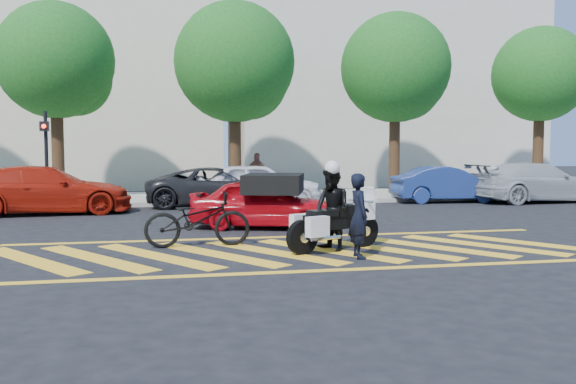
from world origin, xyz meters
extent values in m
plane|color=black|center=(0.00, 0.00, 0.00)|extent=(90.00, 90.00, 0.00)
cube|color=#9E998E|center=(0.00, 12.00, 0.07)|extent=(60.00, 5.00, 0.15)
cube|color=yellow|center=(-5.00, 0.00, 0.00)|extent=(2.43, 3.21, 0.01)
cube|color=yellow|center=(-3.90, 0.00, 0.00)|extent=(2.43, 3.21, 0.01)
cube|color=yellow|center=(-2.80, 0.00, 0.00)|extent=(2.43, 3.21, 0.01)
cube|color=yellow|center=(-1.70, 0.00, 0.00)|extent=(2.43, 3.21, 0.01)
cube|color=yellow|center=(-0.60, 0.00, 0.00)|extent=(2.43, 3.21, 0.01)
cube|color=yellow|center=(0.50, 0.00, 0.00)|extent=(2.43, 3.21, 0.01)
cube|color=yellow|center=(1.60, 0.00, 0.00)|extent=(2.43, 3.21, 0.01)
cube|color=yellow|center=(2.70, 0.00, 0.00)|extent=(2.43, 3.21, 0.01)
cube|color=yellow|center=(3.80, 0.00, 0.00)|extent=(2.43, 3.21, 0.01)
cube|color=yellow|center=(4.90, 0.00, 0.00)|extent=(2.43, 3.21, 0.01)
cube|color=yellow|center=(0.00, -1.90, 0.00)|extent=(12.00, 0.20, 0.01)
cube|color=yellow|center=(0.00, 1.90, 0.00)|extent=(12.00, 0.20, 0.01)
cube|color=beige|center=(-8.00, 21.00, 5.00)|extent=(16.00, 8.00, 10.00)
cube|color=beige|center=(9.00, 21.00, 5.50)|extent=(16.00, 8.00, 11.00)
cylinder|color=black|center=(-6.50, 12.00, 2.00)|extent=(0.44, 0.44, 4.00)
sphere|color=#17561B|center=(-6.50, 12.00, 5.16)|extent=(4.20, 4.20, 4.20)
sphere|color=#17561B|center=(-5.90, 12.30, 4.53)|extent=(2.73, 2.73, 2.73)
cylinder|color=black|center=(0.00, 12.00, 2.00)|extent=(0.44, 0.44, 4.00)
sphere|color=#17561B|center=(0.00, 12.00, 5.26)|extent=(4.60, 4.60, 4.60)
sphere|color=#17561B|center=(0.60, 12.30, 4.58)|extent=(2.99, 2.99, 2.99)
cylinder|color=black|center=(6.50, 12.00, 2.00)|extent=(0.44, 0.44, 4.00)
sphere|color=#17561B|center=(6.50, 12.00, 5.21)|extent=(4.40, 4.40, 4.40)
sphere|color=#17561B|center=(7.10, 12.30, 4.55)|extent=(2.86, 2.86, 2.86)
cylinder|color=black|center=(13.00, 12.00, 2.00)|extent=(0.44, 0.44, 4.00)
sphere|color=#17561B|center=(13.00, 12.00, 5.10)|extent=(4.00, 4.00, 4.00)
sphere|color=#17561B|center=(13.60, 12.30, 4.50)|extent=(2.60, 2.60, 2.60)
cylinder|color=black|center=(-6.50, 9.80, 1.60)|extent=(0.12, 0.12, 3.20)
cube|color=black|center=(-6.50, 9.60, 2.70)|extent=(0.28, 0.18, 0.32)
sphere|color=#FF260C|center=(-6.50, 9.50, 2.70)|extent=(0.14, 0.14, 0.14)
imported|color=black|center=(0.85, -0.90, 0.78)|extent=(0.38, 0.57, 1.56)
imported|color=black|center=(-2.00, 0.94, 0.56)|extent=(2.16, 0.83, 1.12)
cylinder|color=black|center=(-0.10, -0.36, 0.33)|extent=(0.66, 0.39, 0.66)
cylinder|color=silver|center=(-0.10, -0.36, 0.33)|extent=(0.25, 0.23, 0.20)
cylinder|color=black|center=(1.33, 0.27, 0.33)|extent=(0.66, 0.39, 0.66)
cylinder|color=silver|center=(1.33, 0.27, 0.33)|extent=(0.25, 0.23, 0.20)
cube|color=black|center=(0.57, -0.06, 0.58)|extent=(1.25, 0.74, 0.30)
cube|color=black|center=(0.85, 0.06, 0.78)|extent=(0.53, 0.45, 0.22)
cube|color=black|center=(0.34, -0.16, 0.76)|extent=(0.64, 0.53, 0.12)
cube|color=silver|center=(1.33, 0.27, 0.78)|extent=(0.37, 0.47, 0.40)
cube|color=silver|center=(-0.05, -0.05, 0.55)|extent=(0.48, 0.34, 0.38)
cube|color=silver|center=(0.15, -0.53, 0.55)|extent=(0.48, 0.34, 0.38)
imported|color=black|center=(0.57, -0.04, 0.82)|extent=(0.89, 0.98, 1.64)
imported|color=#B60812|center=(-0.23, 3.50, 0.62)|extent=(3.92, 2.45, 1.24)
imported|color=#A3170A|center=(-6.20, 7.96, 0.73)|extent=(5.19, 2.51, 1.46)
imported|color=black|center=(-0.90, 9.20, 0.67)|extent=(5.01, 2.72, 1.33)
imported|color=white|center=(0.49, 9.20, 0.75)|extent=(4.51, 2.13, 1.49)
imported|color=navy|center=(7.48, 9.20, 0.66)|extent=(4.06, 1.62, 1.31)
imported|color=#A2A5AA|center=(10.70, 8.57, 0.73)|extent=(5.12, 2.35, 1.45)
imported|color=brown|center=(0.97, 12.72, 0.97)|extent=(1.04, 0.82, 1.64)
camera|label=1|loc=(-2.59, -11.51, 2.05)|focal=38.00mm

